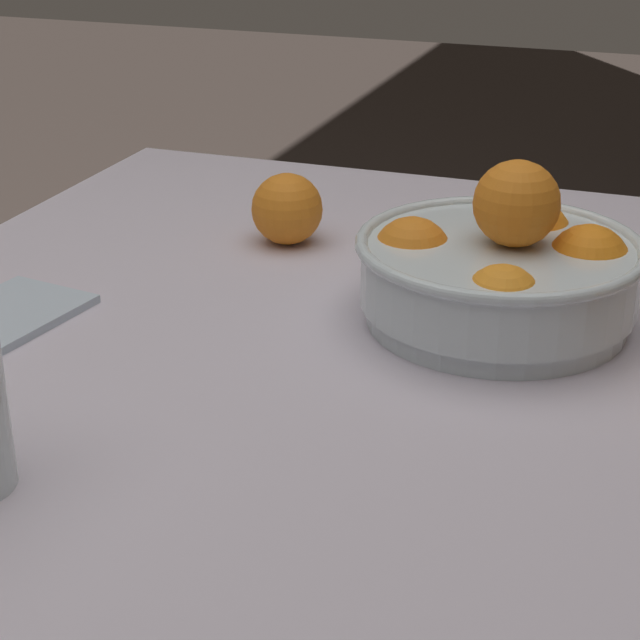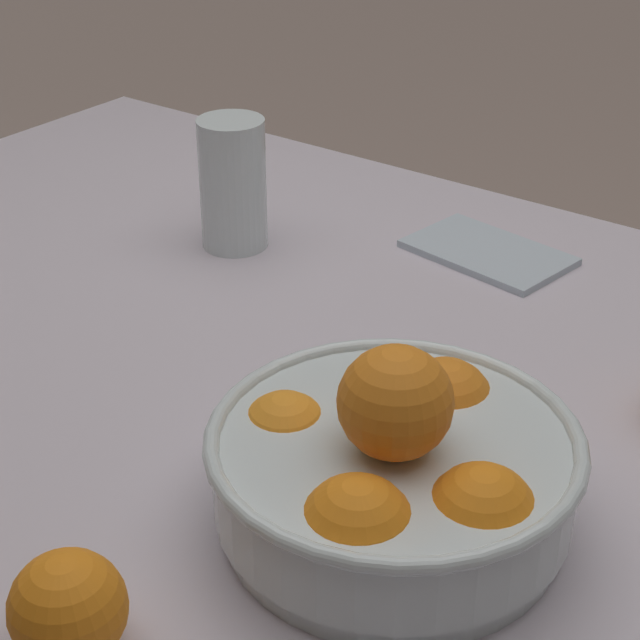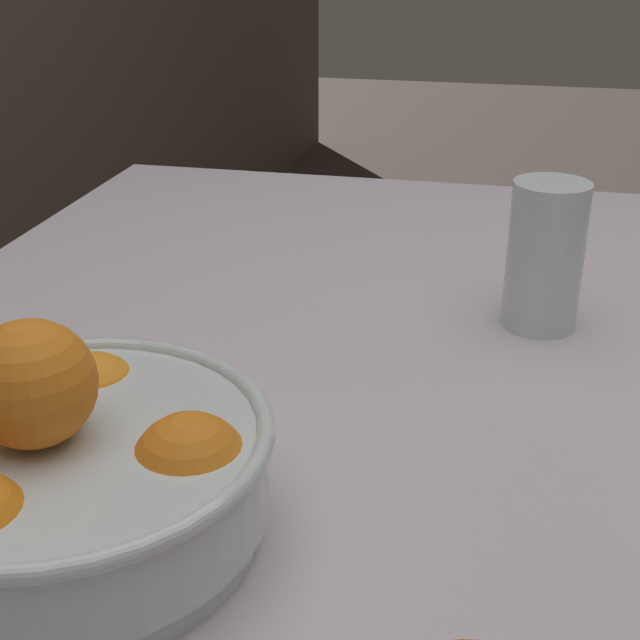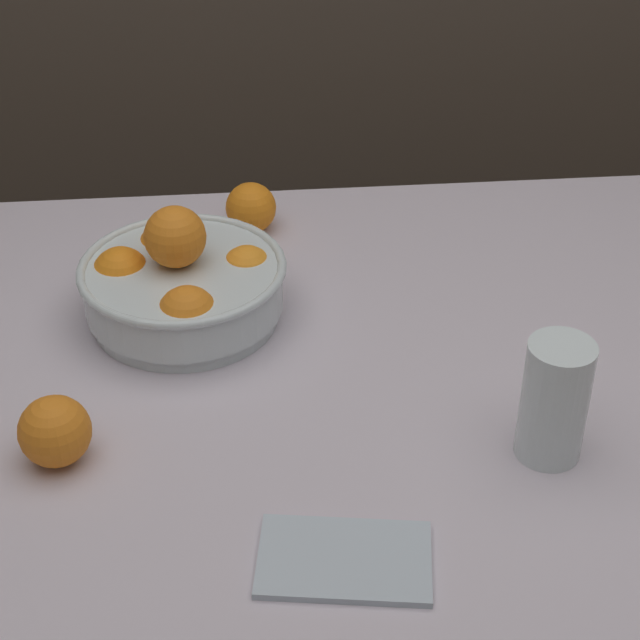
# 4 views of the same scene
# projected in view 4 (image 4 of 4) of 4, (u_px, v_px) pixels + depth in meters

# --- Properties ---
(dining_table) EXTENTS (1.35, 0.96, 0.76)m
(dining_table) POSITION_uv_depth(u_px,v_px,m) (368.00, 416.00, 1.37)
(dining_table) COLOR silver
(dining_table) RESTS_ON ground_plane
(fruit_bowl) EXTENTS (0.27, 0.27, 0.16)m
(fruit_bowl) POSITION_uv_depth(u_px,v_px,m) (182.00, 283.00, 1.39)
(fruit_bowl) COLOR silver
(fruit_bowl) RESTS_ON dining_table
(juice_glass) EXTENTS (0.07, 0.07, 0.15)m
(juice_glass) POSITION_uv_depth(u_px,v_px,m) (554.00, 406.00, 1.16)
(juice_glass) COLOR #F4A314
(juice_glass) RESTS_ON dining_table
(orange_loose_near_bowl) EXTENTS (0.08, 0.08, 0.08)m
(orange_loose_near_bowl) POSITION_uv_depth(u_px,v_px,m) (251.00, 208.00, 1.58)
(orange_loose_near_bowl) COLOR orange
(orange_loose_near_bowl) RESTS_ON dining_table
(orange_loose_front) EXTENTS (0.08, 0.08, 0.08)m
(orange_loose_front) POSITION_uv_depth(u_px,v_px,m) (55.00, 431.00, 1.17)
(orange_loose_front) COLOR orange
(orange_loose_front) RESTS_ON dining_table
(napkin) EXTENTS (0.19, 0.13, 0.01)m
(napkin) POSITION_uv_depth(u_px,v_px,m) (344.00, 559.00, 1.06)
(napkin) COLOR silver
(napkin) RESTS_ON dining_table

